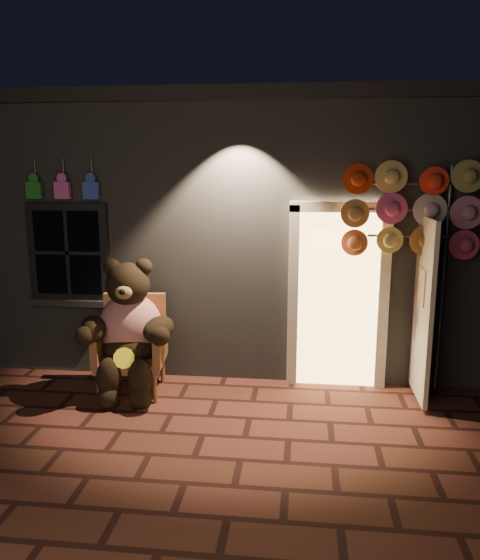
# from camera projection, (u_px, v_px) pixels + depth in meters

# --- Properties ---
(ground) EXTENTS (60.00, 60.00, 0.00)m
(ground) POSITION_uv_depth(u_px,v_px,m) (203.00, 435.00, 5.33)
(ground) COLOR #5A2A22
(ground) RESTS_ON ground
(shop_building) EXTENTS (7.30, 5.95, 3.51)m
(shop_building) POSITION_uv_depth(u_px,v_px,m) (246.00, 219.00, 8.86)
(shop_building) COLOR slate
(shop_building) RESTS_ON ground
(wicker_armchair) EXTENTS (0.83, 0.76, 1.11)m
(wicker_armchair) POSITION_uv_depth(u_px,v_px,m) (132.00, 344.00, 6.33)
(wicker_armchair) COLOR #A76640
(wicker_armchair) RESTS_ON ground
(teddy_bear) EXTENTS (1.15, 0.94, 1.58)m
(teddy_bear) POSITION_uv_depth(u_px,v_px,m) (129.00, 329.00, 6.14)
(teddy_bear) COLOR red
(teddy_bear) RESTS_ON ground
(hat_rack) EXTENTS (1.47, 0.22, 2.60)m
(hat_rack) POSITION_uv_depth(u_px,v_px,m) (411.00, 213.00, 5.91)
(hat_rack) COLOR #59595E
(hat_rack) RESTS_ON ground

